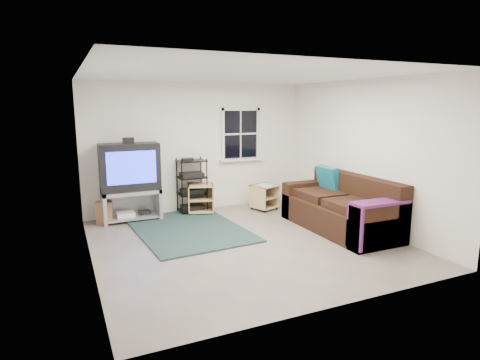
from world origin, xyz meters
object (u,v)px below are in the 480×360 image
side_table_left (201,197)px  av_rack (192,189)px  side_table_right (264,195)px  sofa (341,209)px  tv_unit (130,175)px

side_table_left → av_rack: bearing=151.7°
av_rack → side_table_left: bearing=-28.3°
side_table_right → sofa: sofa is taller
side_table_left → sofa: 2.81m
av_rack → side_table_left: av_rack is taller
side_table_right → tv_unit: bearing=173.5°
av_rack → side_table_right: 1.50m
tv_unit → av_rack: bearing=3.1°
tv_unit → sofa: tv_unit is taller
tv_unit → side_table_left: 1.48m
side_table_left → side_table_right: size_ratio=1.05×
tv_unit → side_table_left: (1.37, -0.02, -0.55)m
side_table_right → sofa: bearing=-71.8°
tv_unit → side_table_left: tv_unit is taller
av_rack → side_table_right: av_rack is taller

